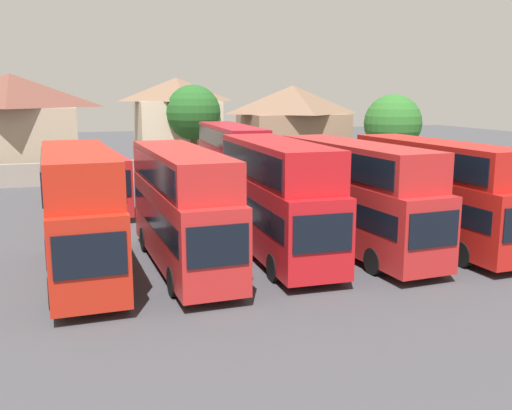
{
  "coord_description": "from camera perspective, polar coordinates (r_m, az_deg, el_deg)",
  "views": [
    {
      "loc": [
        -8.5,
        -23.22,
        7.27
      ],
      "look_at": [
        0.0,
        3.0,
        1.89
      ],
      "focal_mm": 40.91,
      "sensor_mm": 36.0,
      "label": 1
    }
  ],
  "objects": [
    {
      "name": "bus_5",
      "position": [
        28.92,
        17.17,
        1.64
      ],
      "size": [
        2.99,
        11.03,
        4.97
      ],
      "rotation": [
        0.0,
        0.0,
        -1.52
      ],
      "color": "red",
      "rests_on": "ground"
    },
    {
      "name": "bus_9",
      "position": [
        40.93,
        3.91,
        3.52
      ],
      "size": [
        2.51,
        10.43,
        3.37
      ],
      "rotation": [
        0.0,
        0.0,
        -1.57
      ],
      "color": "red",
      "rests_on": "ground"
    },
    {
      "name": "bus_1",
      "position": [
        23.68,
        -16.87,
        -0.18
      ],
      "size": [
        2.87,
        10.21,
        5.08
      ],
      "rotation": [
        0.0,
        0.0,
        -1.54
      ],
      "color": "red",
      "rests_on": "ground"
    },
    {
      "name": "bus_4",
      "position": [
        27.07,
        9.61,
        1.4
      ],
      "size": [
        3.2,
        11.31,
        4.99
      ],
      "rotation": [
        0.0,
        0.0,
        -1.51
      ],
      "color": "red",
      "rests_on": "ground"
    },
    {
      "name": "house_terrace_left",
      "position": [
        54.53,
        -22.66,
        7.27
      ],
      "size": [
        10.91,
        8.13,
        8.78
      ],
      "color": "tan",
      "rests_on": "ground"
    },
    {
      "name": "tree_left_of_lot",
      "position": [
        53.76,
        13.23,
        7.77
      ],
      "size": [
        5.12,
        5.12,
        7.04
      ],
      "color": "brown",
      "rests_on": "ground"
    },
    {
      "name": "bus_8",
      "position": [
        39.44,
        -2.37,
        4.58
      ],
      "size": [
        2.97,
        11.98,
        5.04
      ],
      "rotation": [
        0.0,
        0.0,
        -1.62
      ],
      "color": "#B01524",
      "rests_on": "ground"
    },
    {
      "name": "ground",
      "position": [
        42.71,
        -6.22,
        1.17
      ],
      "size": [
        140.0,
        140.0,
        0.0
      ],
      "primitive_type": "plane",
      "color": "#424247"
    },
    {
      "name": "bus_6",
      "position": [
        38.36,
        -15.22,
        2.78
      ],
      "size": [
        3.25,
        11.67,
        3.54
      ],
      "rotation": [
        0.0,
        0.0,
        -1.5
      ],
      "color": "red",
      "rests_on": "ground"
    },
    {
      "name": "house_terrace_right",
      "position": [
        59.22,
        3.57,
        7.88
      ],
      "size": [
        10.05,
        8.14,
        7.87
      ],
      "color": "#9E7A60",
      "rests_on": "ground"
    },
    {
      "name": "tree_right_of_lot",
      "position": [
        51.61,
        -6.16,
        8.96
      ],
      "size": [
        4.75,
        4.75,
        7.87
      ],
      "color": "brown",
      "rests_on": "ground"
    },
    {
      "name": "depot_boundary_wall",
      "position": [
        49.14,
        -7.86,
        3.49
      ],
      "size": [
        56.0,
        0.5,
        1.8
      ],
      "primitive_type": "cube",
      "color": "gray",
      "rests_on": "ground"
    },
    {
      "name": "bus_3",
      "position": [
        25.52,
        2.09,
        1.16
      ],
      "size": [
        2.87,
        10.14,
        5.15
      ],
      "rotation": [
        0.0,
        0.0,
        -1.6
      ],
      "color": "red",
      "rests_on": "ground"
    },
    {
      "name": "bus_2",
      "position": [
        24.17,
        -7.25,
        0.25
      ],
      "size": [
        2.74,
        10.63,
        4.94
      ],
      "rotation": [
        0.0,
        0.0,
        -1.54
      ],
      "color": "red",
      "rests_on": "ground"
    },
    {
      "name": "house_terrace_centre",
      "position": [
        54.47,
        -7.71,
        7.86
      ],
      "size": [
        7.52,
        6.47,
        8.52
      ],
      "color": "beige",
      "rests_on": "ground"
    },
    {
      "name": "bus_7",
      "position": [
        38.92,
        -7.4,
        3.03
      ],
      "size": [
        2.78,
        10.9,
        3.34
      ],
      "rotation": [
        0.0,
        0.0,
        -1.54
      ],
      "color": "#B62028",
      "rests_on": "ground"
    }
  ]
}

